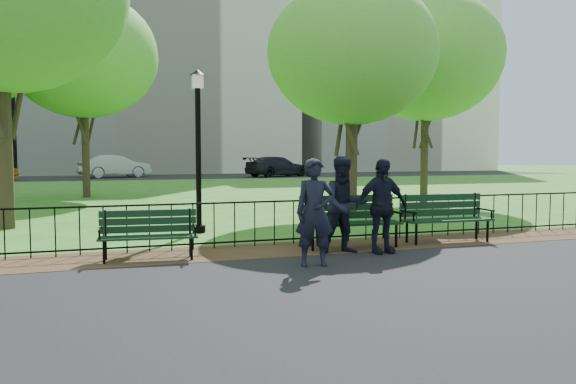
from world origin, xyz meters
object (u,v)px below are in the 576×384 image
object	(u,v)px
tree_far_c	(83,55)
person_mid	(344,205)
park_bench_right_a	(445,213)
lamppost	(198,144)
person_right	(381,206)
sedan_silver	(115,166)
park_bench_left_a	(148,229)
tree_mid_e	(426,57)
tree_near_e	(352,53)
person_left	(315,212)
sedan_dark	(277,167)
park_bench_main	(338,215)

from	to	relation	value
tree_far_c	person_mid	bearing A→B (deg)	-72.84
park_bench_right_a	lamppost	xyz separation A→B (m)	(-4.55, 2.98, 1.41)
person_right	sedan_silver	xyz separation A→B (m)	(-3.75, 34.19, -0.03)
park_bench_left_a	park_bench_right_a	xyz separation A→B (m)	(5.92, 0.05, 0.08)
tree_mid_e	tree_near_e	bearing A→B (deg)	-143.87
tree_mid_e	tree_far_c	size ratio (longest dim) A/B	0.92
lamppost	sedan_silver	bearing A→B (deg)	92.00
person_left	sedan_dark	size ratio (longest dim) A/B	0.33
tree_far_c	sedan_dark	size ratio (longest dim) A/B	1.57
person_left	person_mid	size ratio (longest dim) A/B	0.99
tree_far_c	person_left	xyz separation A→B (m)	(3.78, -16.10, -4.90)
person_mid	person_right	size ratio (longest dim) A/B	1.02
tree_mid_e	person_left	size ratio (longest dim) A/B	4.42
park_bench_left_a	tree_far_c	size ratio (longest dim) A/B	0.20
lamppost	tree_near_e	world-z (taller)	tree_near_e
sedan_dark	person_mid	bearing A→B (deg)	144.14
tree_far_c	person_right	size ratio (longest dim) A/B	4.82
tree_mid_e	person_mid	world-z (taller)	tree_mid_e
sedan_dark	person_right	bearing A→B (deg)	145.31
tree_far_c	sedan_dark	distance (m)	22.06
lamppost	sedan_silver	distance (m)	30.50
person_left	sedan_silver	bearing A→B (deg)	104.32
lamppost	tree_far_c	xyz separation A→B (m)	(-2.67, 11.66, 3.75)
park_bench_right_a	tree_mid_e	bearing A→B (deg)	62.43
person_left	sedan_dark	bearing A→B (deg)	84.24
person_left	person_mid	bearing A→B (deg)	54.57
park_bench_right_a	tree_far_c	xyz separation A→B (m)	(-7.21, 14.63, 5.16)
lamppost	person_left	size ratio (longest dim) A/B	2.14
sedan_dark	tree_mid_e	bearing A→B (deg)	155.42
tree_near_e	sedan_silver	world-z (taller)	tree_near_e
tree_near_e	person_mid	world-z (taller)	tree_near_e
park_bench_left_a	person_left	size ratio (longest dim) A/B	0.96
park_bench_main	person_mid	size ratio (longest dim) A/B	1.14
person_left	person_right	distance (m)	1.72
tree_near_e	person_right	distance (m)	7.07
person_right	sedan_silver	world-z (taller)	person_right
person_mid	sedan_silver	world-z (taller)	person_mid
park_bench_main	sedan_silver	size ratio (longest dim) A/B	0.40
lamppost	tree_near_e	size ratio (longest dim) A/B	0.55
park_bench_left_a	tree_mid_e	world-z (taller)	tree_mid_e
person_right	park_bench_left_a	bearing A→B (deg)	168.77
tree_far_c	person_right	bearing A→B (deg)	-70.84
tree_mid_e	sedan_silver	size ratio (longest dim) A/B	1.51
sedan_silver	person_right	bearing A→B (deg)	167.27
lamppost	person_mid	size ratio (longest dim) A/B	2.11
person_left	sedan_dark	xyz separation A→B (m)	(9.72, 32.81, -0.10)
park_bench_right_a	person_mid	xyz separation A→B (m)	(-2.51, -0.58, 0.28)
tree_far_c	tree_near_e	bearing A→B (deg)	-52.98
person_mid	park_bench_main	bearing A→B (deg)	80.83
person_right	sedan_silver	bearing A→B (deg)	94.92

